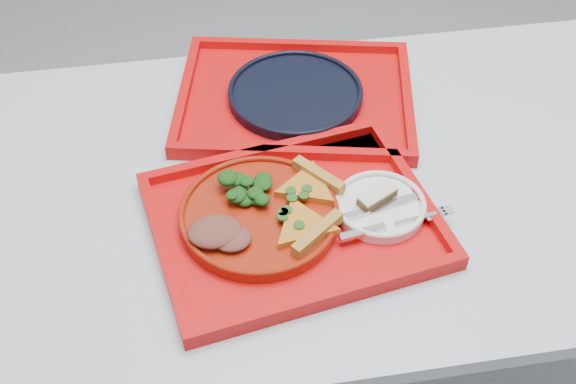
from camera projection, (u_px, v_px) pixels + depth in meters
The scene contains 14 objects.
ground at pixel (375, 379), 1.83m from camera, with size 10.00×10.00×0.00m, color #979BA0.
table at pixel (407, 195), 1.34m from camera, with size 1.60×0.80×0.75m.
tray_main at pixel (293, 223), 1.19m from camera, with size 0.45×0.35×0.01m, color red.
tray_far at pixel (295, 101), 1.41m from camera, with size 0.45×0.35×0.01m, color red.
dinner_plate at pixel (259, 217), 1.18m from camera, with size 0.26×0.26×0.02m, color maroon.
side_plate at pixel (380, 207), 1.19m from camera, with size 0.15×0.15×0.01m, color white.
navy_plate at pixel (295, 95), 1.40m from camera, with size 0.26×0.26×0.02m, color black.
pizza_slice_a at pixel (303, 224), 1.14m from camera, with size 0.12×0.10×0.02m, color gold, non-canonical shape.
pizza_slice_b at pixel (307, 185), 1.20m from camera, with size 0.12×0.10×0.02m, color gold, non-canonical shape.
salad_heap at pixel (247, 189), 1.18m from camera, with size 0.08×0.07×0.04m, color black.
meat_portion at pixel (215, 232), 1.12m from camera, with size 0.09×0.07×0.03m, color brown.
dessert_bar at pixel (377, 196), 1.19m from camera, with size 0.07×0.06×0.02m.
knife at pixel (377, 208), 1.18m from camera, with size 0.18×0.02×0.01m, color silver.
fork at pixel (394, 224), 1.15m from camera, with size 0.18×0.02×0.01m, color silver.
Camera 1 is at (-0.37, -0.88, 1.64)m, focal length 45.00 mm.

